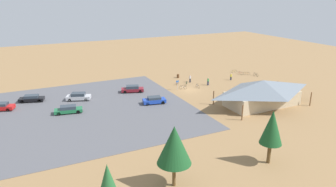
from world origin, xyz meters
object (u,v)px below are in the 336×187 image
object	(u,v)px
bicycle_white_back_row	(198,86)
car_green_end_stall	(68,109)
bicycle_red_yard_left	(240,73)
visitor_crossing_yard	(208,81)
bike_pavilion	(262,91)
pine_mideast	(272,128)
trash_bin	(178,76)
bicycle_black_near_porch	(256,75)
car_red_far_end	(0,107)
pine_center	(174,145)
bicycle_orange_yard_right	(247,73)
car_black_inner_stall	(32,98)
lot_sign	(177,84)
car_silver_aisle_side	(79,96)
bicycle_green_edge_north	(186,83)
car_maroon_mid_lot	(132,89)
bicycle_silver_lone_west	(183,88)
bicycle_purple_trailside	(177,83)
car_blue_by_curb	(154,100)
bicycle_yellow_yard_center	(234,71)
visitor_at_bikes	(231,77)
visitor_by_pavilion	(190,78)

from	to	relation	value
bicycle_white_back_row	car_green_end_stall	distance (m)	28.46
bicycle_red_yard_left	visitor_crossing_yard	distance (m)	13.32
bike_pavilion	pine_mideast	size ratio (longest dim) A/B	2.34
trash_bin	bicycle_black_near_porch	bearing A→B (deg)	158.91
car_red_far_end	pine_center	bearing A→B (deg)	117.66
bicycle_red_yard_left	bike_pavilion	bearing A→B (deg)	61.78
visitor_crossing_yard	pine_center	bearing A→B (deg)	51.97
pine_center	bicycle_orange_yard_right	size ratio (longest dim) A/B	5.51
bicycle_red_yard_left	car_black_inner_stall	xyz separation A→B (m)	(49.41, -0.66, 0.31)
trash_bin	car_red_far_end	size ratio (longest dim) A/B	0.18
lot_sign	car_silver_aisle_side	distance (m)	20.72
car_red_far_end	pine_mideast	bearing A→B (deg)	131.31
bike_pavilion	bicycle_white_back_row	xyz separation A→B (m)	(4.99, -14.86, -2.38)
car_red_far_end	bicycle_green_edge_north	bearing A→B (deg)	179.66
pine_center	bicycle_green_edge_north	bearing A→B (deg)	-120.92
bicycle_black_near_porch	trash_bin	bearing A→B (deg)	-21.09
pine_mideast	visitor_crossing_yard	bearing A→B (deg)	-110.15
car_green_end_stall	car_maroon_mid_lot	bearing A→B (deg)	-155.02
bicycle_white_back_row	bicycle_silver_lone_west	distance (m)	3.46
bicycle_green_edge_north	car_silver_aisle_side	bearing A→B (deg)	0.48
visitor_crossing_yard	car_black_inner_stall	bearing A→B (deg)	-7.89
car_silver_aisle_side	bicycle_red_yard_left	bearing A→B (deg)	-176.75
bicycle_purple_trailside	car_black_inner_stall	world-z (taller)	car_black_inner_stall
bicycle_white_back_row	bicycle_silver_lone_west	size ratio (longest dim) A/B	1.19
bicycle_green_edge_north	car_black_inner_stall	size ratio (longest dim) A/B	0.29
bicycle_white_back_row	bicycle_black_near_porch	bearing A→B (deg)	-172.93
bicycle_green_edge_north	car_blue_by_curb	xyz separation A→B (m)	(11.64, 8.49, 0.39)
bicycle_red_yard_left	bicycle_silver_lone_west	world-z (taller)	bicycle_red_yard_left
bicycle_black_near_porch	bicycle_silver_lone_west	size ratio (longest dim) A/B	1.18
bicycle_yellow_yard_center	trash_bin	bearing A→B (deg)	-6.82
bicycle_silver_lone_west	bicycle_yellow_yard_center	distance (m)	20.31
visitor_at_bikes	visitor_crossing_yard	distance (m)	7.43
bicycle_green_edge_north	car_blue_by_curb	world-z (taller)	car_blue_by_curb
car_maroon_mid_lot	visitor_at_bikes	size ratio (longest dim) A/B	3.02
bicycle_red_yard_left	pine_center	bearing A→B (deg)	44.00
bicycle_black_near_porch	bicycle_purple_trailside	world-z (taller)	bicycle_black_near_porch
bicycle_silver_lone_west	car_green_end_stall	distance (m)	25.13
car_silver_aisle_side	car_black_inner_stall	xyz separation A→B (m)	(8.34, -2.99, -0.07)
bicycle_silver_lone_west	bicycle_white_back_row	bearing A→B (deg)	172.41
lot_sign	visitor_by_pavilion	distance (m)	6.78
bicycle_yellow_yard_center	visitor_crossing_yard	size ratio (longest dim) A/B	0.93
trash_bin	car_red_far_end	bearing A→B (deg)	8.94
bicycle_white_back_row	car_silver_aisle_side	bearing A→B (deg)	-6.38
trash_bin	visitor_by_pavilion	world-z (taller)	visitor_by_pavilion
pine_mideast	bicycle_purple_trailside	distance (m)	36.37
lot_sign	bicycle_black_near_porch	world-z (taller)	lot_sign
car_maroon_mid_lot	car_green_end_stall	xyz separation A→B (m)	(14.15, 6.59, -0.04)
bike_pavilion	bicycle_green_edge_north	world-z (taller)	bike_pavilion
pine_mideast	pine_center	bearing A→B (deg)	-3.59
pine_center	bicycle_white_back_row	distance (m)	37.56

